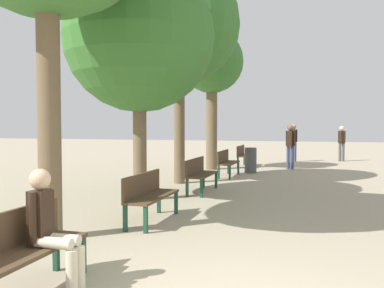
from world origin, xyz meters
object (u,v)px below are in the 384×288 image
(person_seated, at_px, (50,226))
(pedestrian_mid, at_px, (293,140))
(bench_row_0, at_px, (19,246))
(bench_row_3, at_px, (227,161))
(bench_row_4, at_px, (243,154))
(pedestrian_far, at_px, (290,144))
(tree_row_2, at_px, (179,25))
(tree_row_3, at_px, (212,64))
(tree_row_1, at_px, (139,37))
(trash_bin, at_px, (251,160))
(bench_row_1, at_px, (148,193))
(bench_row_2, at_px, (199,172))
(pedestrian_near, at_px, (342,141))

(person_seated, distance_m, pedestrian_mid, 16.26)
(bench_row_0, relative_size, bench_row_3, 1.00)
(bench_row_4, height_order, pedestrian_far, pedestrian_far)
(tree_row_2, bearing_deg, person_seated, -81.43)
(bench_row_0, relative_size, pedestrian_mid, 0.94)
(tree_row_3, bearing_deg, bench_row_0, -85.37)
(tree_row_1, distance_m, trash_bin, 7.04)
(bench_row_1, distance_m, tree_row_1, 3.79)
(bench_row_2, xyz_separation_m, person_seated, (0.22, -6.57, 0.16))
(trash_bin, bearing_deg, tree_row_3, 154.06)
(tree_row_3, bearing_deg, tree_row_2, -90.00)
(bench_row_3, relative_size, tree_row_2, 0.25)
(person_seated, distance_m, pedestrian_far, 12.97)
(tree_row_2, height_order, pedestrian_near, tree_row_2)
(bench_row_1, height_order, bench_row_2, same)
(trash_bin, bearing_deg, bench_row_2, -97.46)
(pedestrian_mid, bearing_deg, bench_row_0, -96.33)
(trash_bin, bearing_deg, pedestrian_near, 60.50)
(tree_row_3, xyz_separation_m, person_seated, (1.20, -11.96, -3.29))
(bench_row_1, height_order, pedestrian_far, pedestrian_far)
(bench_row_0, xyz_separation_m, trash_bin, (0.60, 11.39, -0.07))
(bench_row_0, bearing_deg, tree_row_3, 94.63)
(pedestrian_mid, bearing_deg, pedestrian_far, -89.15)
(pedestrian_near, relative_size, trash_bin, 1.84)
(bench_row_3, bearing_deg, pedestrian_mid, 73.75)
(bench_row_2, distance_m, trash_bin, 4.66)
(pedestrian_near, bearing_deg, person_seated, -102.29)
(bench_row_4, xyz_separation_m, person_seated, (0.22, -13.34, 0.16))
(bench_row_0, distance_m, bench_row_4, 13.54)
(bench_row_2, height_order, pedestrian_mid, pedestrian_mid)
(bench_row_3, xyz_separation_m, tree_row_3, (-0.99, 2.01, 3.45))
(pedestrian_far, bearing_deg, pedestrian_mid, 90.85)
(person_seated, height_order, pedestrian_near, pedestrian_near)
(bench_row_1, xyz_separation_m, tree_row_2, (-0.99, 4.81, 4.03))
(pedestrian_far, bearing_deg, tree_row_2, -120.38)
(bench_row_2, distance_m, bench_row_3, 3.38)
(tree_row_2, distance_m, tree_row_3, 4.01)
(bench_row_1, distance_m, bench_row_2, 3.38)
(bench_row_1, distance_m, pedestrian_near, 14.45)
(bench_row_4, distance_m, person_seated, 13.34)
(bench_row_1, xyz_separation_m, bench_row_3, (0.00, 6.77, 0.00))
(bench_row_2, relative_size, bench_row_4, 1.00)
(tree_row_3, bearing_deg, bench_row_2, -79.65)
(bench_row_1, distance_m, trash_bin, 8.03)
(bench_row_3, xyz_separation_m, pedestrian_far, (1.87, 2.91, 0.46))
(bench_row_3, relative_size, bench_row_4, 1.00)
(pedestrian_mid, bearing_deg, bench_row_1, -97.95)
(bench_row_1, bearing_deg, pedestrian_near, 74.18)
(tree_row_1, bearing_deg, tree_row_3, 90.00)
(bench_row_2, distance_m, tree_row_3, 6.48)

